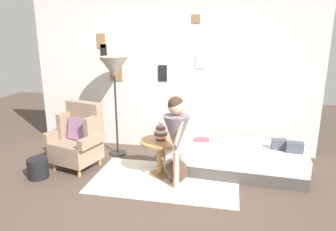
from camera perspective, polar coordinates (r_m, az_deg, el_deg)
The scene contains 14 objects.
ground_plane at distance 3.86m, azimuth -5.22°, elevation -15.86°, with size 12.00×12.00×0.00m, color #4C3D33.
gallery_wall at distance 5.25m, azimuth 0.57°, elevation 7.66°, with size 4.80×0.12×2.60m.
rug at distance 4.38m, azimuth -0.54°, elevation -11.73°, with size 1.99×1.15×0.01m, color silver.
armchair at distance 4.84m, azimuth -16.08°, elevation -4.10°, with size 0.86×0.73×0.97m.
daybed at distance 4.66m, azimuth 12.33°, elevation -7.78°, with size 1.95×0.93×0.40m.
pillow_head at distance 4.56m, azimuth 22.23°, elevation -5.43°, with size 0.22×0.12×0.14m, color #474C56.
pillow_mid at distance 4.60m, azimuth 19.70°, elevation -5.00°, with size 0.19×0.12×0.14m, color #474C56.
side_table at distance 4.38m, azimuth -1.43°, elevation -6.41°, with size 0.57×0.57×0.52m.
vase_striped at distance 4.32m, azimuth -1.34°, elevation -3.21°, with size 0.19×0.19×0.26m.
floor_lamp at distance 4.99m, azimuth -9.86°, elevation 8.28°, with size 0.47×0.47×1.61m.
person_child at distance 3.90m, azimuth 1.53°, elevation -2.70°, with size 0.34×0.34×1.22m.
book_on_daybed at distance 4.71m, azimuth 6.23°, elevation -4.44°, with size 0.22×0.16×0.03m, color #B5464C.
demijohn_near at distance 4.29m, azimuth 1.63°, elevation -10.07°, with size 0.31×0.31×0.39m.
magazine_basket at distance 4.76m, azimuth -22.78°, elevation -8.93°, with size 0.28×0.28×0.28m, color black.
Camera 1 is at (0.99, -3.16, 1.99)m, focal length 33.19 mm.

